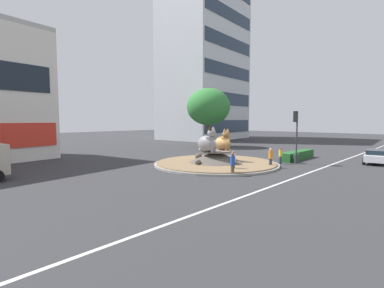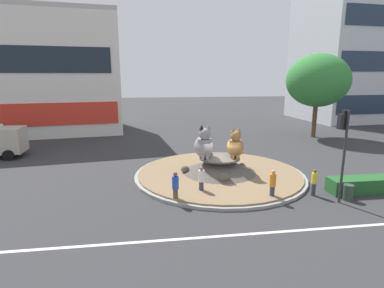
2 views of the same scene
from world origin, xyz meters
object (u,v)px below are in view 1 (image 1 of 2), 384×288
object	(u,v)px
pedestrian_white_shirt	(233,161)
sedan_on_far_lane	(376,156)
pedestrian_orange_shirt	(271,157)
traffic_light_mast	(296,126)
litter_bin	(296,159)
office_tower	(204,61)
cat_statue_grey	(208,142)
broadleaf_tree_behind_island	(208,107)
cat_statue_tabby	(223,142)
pedestrian_blue_shirt	(232,164)
pedestrian_yellow_shirt	(280,155)

from	to	relation	value
pedestrian_white_shirt	sedan_on_far_lane	distance (m)	15.44
pedestrian_orange_shirt	traffic_light_mast	bearing A→B (deg)	68.96
litter_bin	office_tower	bearing A→B (deg)	53.58
cat_statue_grey	sedan_on_far_lane	size ratio (longest dim) A/B	0.48
sedan_on_far_lane	pedestrian_orange_shirt	bearing A→B (deg)	138.08
office_tower	broadleaf_tree_behind_island	world-z (taller)	office_tower
cat_statue_tabby	pedestrian_orange_shirt	world-z (taller)	cat_statue_tabby
cat_statue_grey	pedestrian_orange_shirt	bearing A→B (deg)	35.25
cat_statue_grey	pedestrian_white_shirt	bearing A→B (deg)	-10.24
pedestrian_blue_shirt	sedan_on_far_lane	xyz separation A→B (m)	(14.88, -6.89, -0.19)
cat_statue_tabby	traffic_light_mast	distance (m)	7.13
pedestrian_yellow_shirt	sedan_on_far_lane	bearing A→B (deg)	-20.74
traffic_light_mast	pedestrian_yellow_shirt	world-z (taller)	traffic_light_mast
cat_statue_grey	litter_bin	world-z (taller)	cat_statue_grey
pedestrian_white_shirt	pedestrian_orange_shirt	xyz separation A→B (m)	(3.83, -1.44, 0.04)
litter_bin	broadleaf_tree_behind_island	bearing A→B (deg)	66.39
cat_statue_grey	broadleaf_tree_behind_island	xyz separation A→B (m)	(15.03, 12.17, 4.15)
cat_statue_tabby	broadleaf_tree_behind_island	bearing A→B (deg)	148.21
office_tower	pedestrian_yellow_shirt	size ratio (longest dim) A/B	21.90
office_tower	pedestrian_orange_shirt	distance (m)	44.23
cat_statue_grey	pedestrian_yellow_shirt	size ratio (longest dim) A/B	1.48
broadleaf_tree_behind_island	cat_statue_grey	bearing A→B (deg)	-141.00
office_tower	pedestrian_yellow_shirt	world-z (taller)	office_tower
traffic_light_mast	litter_bin	xyz separation A→B (m)	(0.81, 0.21, -3.32)
traffic_light_mast	pedestrian_orange_shirt	world-z (taller)	traffic_light_mast
pedestrian_blue_shirt	office_tower	bearing A→B (deg)	-1.85
litter_bin	cat_statue_grey	bearing A→B (deg)	144.08
cat_statue_grey	pedestrian_yellow_shirt	bearing A→B (deg)	54.87
cat_statue_grey	pedestrian_white_shirt	size ratio (longest dim) A/B	1.39
cat_statue_tabby	pedestrian_blue_shirt	world-z (taller)	cat_statue_tabby
litter_bin	pedestrian_white_shirt	bearing A→B (deg)	166.11
broadleaf_tree_behind_island	litter_bin	xyz separation A→B (m)	(-7.66, -17.52, -5.93)
cat_statue_grey	litter_bin	size ratio (longest dim) A/B	2.65
cat_statue_grey	pedestrian_white_shirt	world-z (taller)	cat_statue_grey
office_tower	pedestrian_white_shirt	distance (m)	45.77
pedestrian_blue_shirt	litter_bin	distance (m)	9.81
litter_bin	pedestrian_yellow_shirt	bearing A→B (deg)	150.52
cat_statue_grey	pedestrian_white_shirt	xyz separation A→B (m)	(-0.75, -3.33, -1.32)
cat_statue_tabby	broadleaf_tree_behind_island	distance (m)	18.29
cat_statue_tabby	pedestrian_yellow_shirt	size ratio (longest dim) A/B	1.36
traffic_light_mast	pedestrian_yellow_shirt	distance (m)	3.22
cat_statue_grey	cat_statue_tabby	xyz separation A→B (m)	(2.20, -0.15, -0.08)
cat_statue_grey	broadleaf_tree_behind_island	bearing A→B (deg)	131.42
cat_statue_grey	pedestrian_white_shirt	distance (m)	3.66
broadleaf_tree_behind_island	litter_bin	distance (m)	20.01
traffic_light_mast	broadleaf_tree_behind_island	bearing A→B (deg)	-30.34
traffic_light_mast	pedestrian_yellow_shirt	xyz separation A→B (m)	(-0.79, 1.11, -2.92)
pedestrian_orange_shirt	cat_statue_grey	bearing A→B (deg)	-155.59
broadleaf_tree_behind_island	pedestrian_yellow_shirt	distance (m)	19.80
pedestrian_orange_shirt	pedestrian_yellow_shirt	bearing A→B (deg)	88.54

